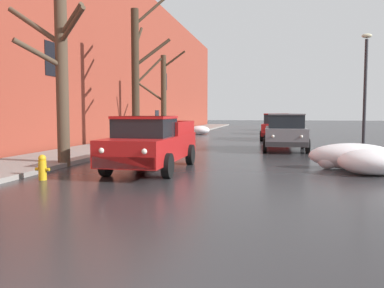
{
  "coord_description": "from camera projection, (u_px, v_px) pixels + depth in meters",
  "views": [
    {
      "loc": [
        1.94,
        -3.01,
        1.86
      ],
      "look_at": [
        -0.81,
        10.07,
        0.82
      ],
      "focal_mm": 37.49,
      "sensor_mm": 36.0,
      "label": 1
    }
  ],
  "objects": [
    {
      "name": "left_sidewalk_slab",
      "position": [
        119.0,
        145.0,
        22.4
      ],
      "size": [
        3.16,
        80.0,
        0.15
      ],
      "primitive_type": "cube",
      "color": "gray",
      "rests_on": "ground"
    },
    {
      "name": "brick_townhouse_facade",
      "position": [
        82.0,
        43.0,
        22.39
      ],
      "size": [
        0.63,
        80.0,
        11.58
      ],
      "color": "brown",
      "rests_on": "ground"
    },
    {
      "name": "snow_bank_along_left_kerb",
      "position": [
        372.0,
        163.0,
        12.01
      ],
      "size": [
        1.95,
        1.35,
        0.78
      ],
      "color": "white",
      "rests_on": "ground"
    },
    {
      "name": "snow_bank_mid_block_left",
      "position": [
        141.0,
        145.0,
        19.29
      ],
      "size": [
        3.16,
        1.38,
        0.62
      ],
      "color": "white",
      "rests_on": "ground"
    },
    {
      "name": "snow_bank_near_corner_right",
      "position": [
        350.0,
        156.0,
        13.26
      ],
      "size": [
        2.79,
        1.06,
        0.86
      ],
      "color": "white",
      "rests_on": "ground"
    },
    {
      "name": "snow_bank_along_right_kerb",
      "position": [
        200.0,
        130.0,
        34.79
      ],
      "size": [
        1.71,
        1.19,
        0.74
      ],
      "color": "white",
      "rests_on": "ground"
    },
    {
      "name": "bare_tree_second_along_sidewalk",
      "position": [
        61.0,
        60.0,
        13.62
      ],
      "size": [
        3.43,
        1.71,
        6.87
      ],
      "color": "#4C3D2D",
      "rests_on": "ground"
    },
    {
      "name": "bare_tree_mid_block",
      "position": [
        137.0,
        74.0,
        20.87
      ],
      "size": [
        1.94,
        1.7,
        8.13
      ],
      "color": "#382B1E",
      "rests_on": "ground"
    },
    {
      "name": "bare_tree_far_down_block",
      "position": [
        163.0,
        97.0,
        26.13
      ],
      "size": [
        3.07,
        2.04,
        5.84
      ],
      "color": "#423323",
      "rests_on": "ground"
    },
    {
      "name": "pickup_truck_red_approaching_near_lane",
      "position": [
        151.0,
        143.0,
        12.95
      ],
      "size": [
        2.11,
        5.32,
        1.76
      ],
      "color": "red",
      "rests_on": "ground"
    },
    {
      "name": "suv_grey_parked_kerbside_close",
      "position": [
        285.0,
        130.0,
        19.88
      ],
      "size": [
        2.18,
        4.5,
        1.82
      ],
      "color": "slate",
      "rests_on": "ground"
    },
    {
      "name": "suv_red_parked_kerbside_mid",
      "position": [
        276.0,
        126.0,
        27.59
      ],
      "size": [
        2.1,
        4.52,
        1.82
      ],
      "color": "red",
      "rests_on": "ground"
    },
    {
      "name": "suv_white_parked_far_down_block",
      "position": [
        281.0,
        123.0,
        34.96
      ],
      "size": [
        2.37,
        4.47,
        1.82
      ],
      "color": "silver",
      "rests_on": "ground"
    },
    {
      "name": "suv_maroon_queued_behind_truck",
      "position": [
        282.0,
        121.0,
        42.56
      ],
      "size": [
        2.07,
        4.67,
        1.82
      ],
      "color": "maroon",
      "rests_on": "ground"
    },
    {
      "name": "fire_hydrant",
      "position": [
        42.0,
        167.0,
        11.06
      ],
      "size": [
        0.42,
        0.22,
        0.71
      ],
      "color": "gold",
      "rests_on": "ground"
    },
    {
      "name": "street_lamp_post",
      "position": [
        365.0,
        87.0,
        17.71
      ],
      "size": [
        0.44,
        0.24,
        5.33
      ],
      "color": "#28282D",
      "rests_on": "ground"
    }
  ]
}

